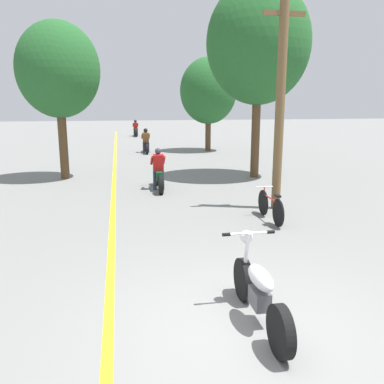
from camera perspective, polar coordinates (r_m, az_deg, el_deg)
ground_plane at (r=5.55m, az=7.09°, el=-18.38°), size 120.00×120.00×0.00m
lane_stripe_center at (r=16.83m, az=-10.84°, el=2.62°), size 0.14×48.00×0.01m
utility_pole at (r=10.99m, az=12.28°, el=12.45°), size 1.10×0.24×5.58m
roadside_tree_right_near at (r=15.81m, az=9.33°, el=19.84°), size 3.81×3.43×7.11m
roadside_tree_right_far at (r=24.06m, az=2.32°, el=13.98°), size 3.28×2.95×5.35m
roadside_tree_left at (r=15.94m, az=-18.27°, el=15.89°), size 2.97×2.67×5.67m
motorcycle_foreground at (r=5.49m, az=9.37°, el=-13.58°), size 0.75×2.03×1.10m
motorcycle_rider_lead at (r=13.44m, az=-4.73°, el=2.52°), size 0.50×2.05×1.37m
motorcycle_rider_mid at (r=23.40m, az=-6.49°, el=6.79°), size 0.50×2.05×1.38m
motorcycle_rider_far at (r=34.83m, az=-7.91°, el=8.61°), size 0.50×2.12×1.37m
bicycle_parked at (r=10.06m, az=10.96°, el=-2.01°), size 0.44×1.66×0.76m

